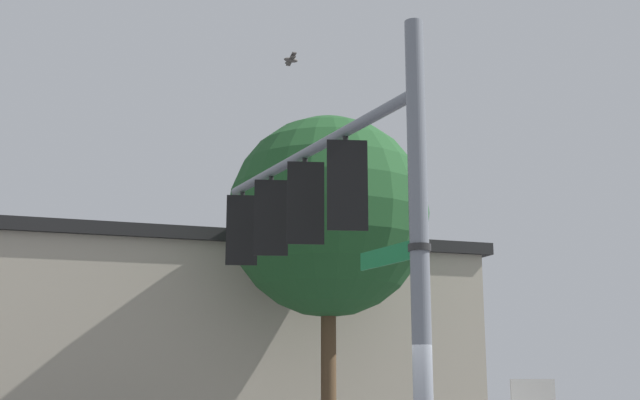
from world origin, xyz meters
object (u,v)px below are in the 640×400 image
traffic_light_nearest_pole (346,188)px  traffic_light_mid_inner (305,205)px  bird_flying (291,60)px  traffic_light_arm_end (242,231)px  street_name_sign (399,253)px  traffic_light_mid_outer (271,219)px

traffic_light_nearest_pole → traffic_light_mid_inner: bearing=111.6°
traffic_light_mid_inner → bird_flying: (-0.17, 0.92, 2.63)m
traffic_light_arm_end → traffic_light_mid_inner: bearing=-68.4°
traffic_light_nearest_pole → bird_flying: bird_flying is taller
traffic_light_arm_end → street_name_sign: 5.19m
traffic_light_nearest_pole → traffic_light_arm_end: bearing=111.6°
traffic_light_arm_end → bird_flying: 3.08m
bird_flying → traffic_light_mid_inner: bearing=-79.4°
street_name_sign → bird_flying: 5.08m
traffic_light_arm_end → traffic_light_mid_outer: bearing=-68.4°
traffic_light_mid_inner → traffic_light_arm_end: 2.52m
street_name_sign → bird_flying: bearing=108.5°
bird_flying → traffic_light_arm_end: bearing=117.9°
traffic_light_arm_end → bird_flying: bearing=-62.1°
traffic_light_mid_outer → traffic_light_arm_end: (-0.46, 1.17, 0.00)m
street_name_sign → bird_flying: (-1.11, 3.31, 3.69)m
traffic_light_mid_inner → street_name_sign: traffic_light_mid_inner is taller
traffic_light_mid_inner → street_name_sign: bearing=-68.6°
traffic_light_mid_inner → bird_flying: bearing=100.6°
traffic_light_arm_end → bird_flying: bird_flying is taller
traffic_light_arm_end → bird_flying: (0.75, -1.42, 2.63)m
traffic_light_mid_outer → street_name_sign: (1.40, -3.56, -1.06)m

